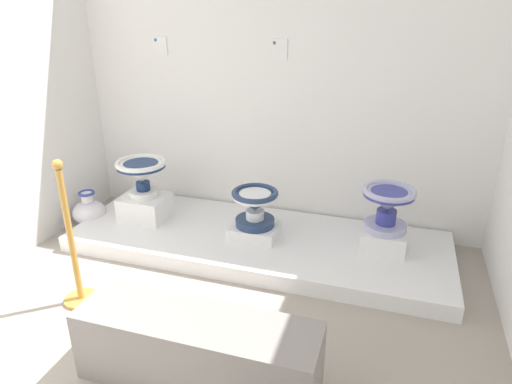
# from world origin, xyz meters

# --- Properties ---
(wall_back) EXTENTS (3.66, 0.06, 2.93)m
(wall_back) POSITION_xyz_m (1.73, 2.91, 1.47)
(wall_back) COLOR white
(wall_back) RESTS_ON ground_plane
(display_platform) EXTENTS (2.98, 1.04, 0.12)m
(display_platform) POSITION_xyz_m (1.73, 2.34, 0.06)
(display_platform) COLOR white
(display_platform) RESTS_ON ground_plane
(plinth_block_squat_floral) EXTENTS (0.37, 0.33, 0.21)m
(plinth_block_squat_floral) POSITION_xyz_m (0.73, 2.34, 0.22)
(plinth_block_squat_floral) COLOR white
(plinth_block_squat_floral) RESTS_ON display_platform
(antique_toilet_squat_floral) EXTENTS (0.41, 0.41, 0.32)m
(antique_toilet_squat_floral) POSITION_xyz_m (0.73, 2.34, 0.55)
(antique_toilet_squat_floral) COLOR white
(antique_toilet_squat_floral) RESTS_ON plinth_block_squat_floral
(plinth_block_slender_white) EXTENTS (0.36, 0.31, 0.10)m
(plinth_block_slender_white) POSITION_xyz_m (1.71, 2.32, 0.17)
(plinth_block_slender_white) COLOR white
(plinth_block_slender_white) RESTS_ON display_platform
(antique_toilet_slender_white) EXTENTS (0.36, 0.36, 0.29)m
(antique_toilet_slender_white) POSITION_xyz_m (1.71, 2.32, 0.41)
(antique_toilet_slender_white) COLOR navy
(antique_toilet_slender_white) RESTS_ON plinth_block_slender_white
(plinth_block_rightmost) EXTENTS (0.32, 0.32, 0.16)m
(plinth_block_rightmost) POSITION_xyz_m (2.69, 2.43, 0.20)
(plinth_block_rightmost) COLOR white
(plinth_block_rightmost) RESTS_ON display_platform
(antique_toilet_rightmost) EXTENTS (0.38, 0.38, 0.33)m
(antique_toilet_rightmost) POSITION_xyz_m (2.69, 2.43, 0.50)
(antique_toilet_rightmost) COLOR #AEB0D5
(antique_toilet_rightmost) RESTS_ON plinth_block_rightmost
(info_placard_first) EXTENTS (0.12, 0.01, 0.15)m
(info_placard_first) POSITION_xyz_m (0.70, 2.88, 1.50)
(info_placard_first) COLOR white
(info_placard_second) EXTENTS (0.13, 0.01, 0.16)m
(info_placard_second) POSITION_xyz_m (1.74, 2.88, 1.50)
(info_placard_second) COLOR white
(decorative_vase_spare) EXTENTS (0.29, 0.29, 0.33)m
(decorative_vase_spare) POSITION_xyz_m (0.20, 2.28, 0.14)
(decorative_vase_spare) COLOR #2E3E8F
(decorative_vase_spare) RESTS_ON ground_plane
(stanchion_post_near_left) EXTENTS (0.22, 0.22, 1.00)m
(stanchion_post_near_left) POSITION_xyz_m (0.81, 1.32, 0.33)
(stanchion_post_near_left) COLOR gold
(stanchion_post_near_left) RESTS_ON ground_plane
(museum_bench) EXTENTS (1.26, 0.36, 0.40)m
(museum_bench) POSITION_xyz_m (1.85, 0.92, 0.20)
(museum_bench) COLOR gray
(museum_bench) RESTS_ON ground_plane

